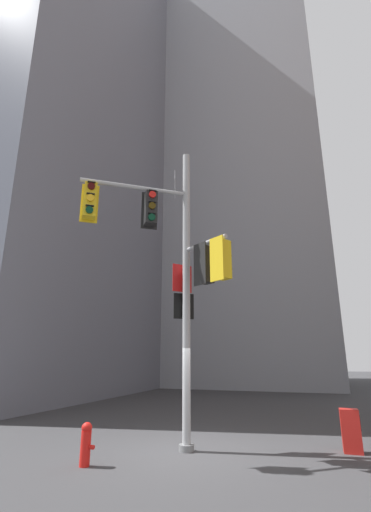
% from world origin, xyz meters
% --- Properties ---
extents(ground, '(120.00, 120.00, 0.00)m').
position_xyz_m(ground, '(0.00, 0.00, 0.00)').
color(ground, '#38383A').
extents(building_tower_left, '(16.29, 16.29, 41.01)m').
position_xyz_m(building_tower_left, '(-16.23, 9.26, 20.51)').
color(building_tower_left, slate).
rests_on(building_tower_left, ground).
extents(building_mid_block, '(16.48, 16.48, 48.92)m').
position_xyz_m(building_mid_block, '(-3.01, 25.50, 24.46)').
color(building_mid_block, '#9399A3').
rests_on(building_mid_block, ground).
extents(signal_pole_assembly, '(4.03, 2.44, 8.37)m').
position_xyz_m(signal_pole_assembly, '(-0.20, -0.51, 4.97)').
color(signal_pole_assembly, '#9EA0A3').
rests_on(signal_pole_assembly, ground).
extents(fire_hydrant, '(0.33, 0.23, 0.88)m').
position_xyz_m(fire_hydrant, '(-1.66, -1.94, 0.46)').
color(fire_hydrant, red).
rests_on(fire_hydrant, ground).
extents(newspaper_box, '(0.45, 0.36, 1.01)m').
position_xyz_m(newspaper_box, '(3.93, 1.17, 0.51)').
color(newspaper_box, red).
rests_on(newspaper_box, ground).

